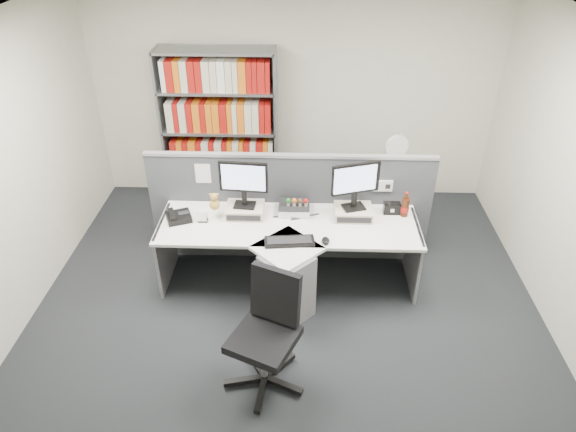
{
  "coord_description": "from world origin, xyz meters",
  "views": [
    {
      "loc": [
        0.14,
        -3.47,
        3.58
      ],
      "look_at": [
        0.0,
        0.65,
        0.92
      ],
      "focal_mm": 32.26,
      "sensor_mm": 36.0,
      "label": 1
    }
  ],
  "objects_px": {
    "desk_phone": "(178,217)",
    "cola_bottle": "(405,207)",
    "desk_fan": "(396,149)",
    "shelving_unit": "(221,133)",
    "monitor_left": "(243,181)",
    "keyboard": "(289,241)",
    "filing_cabinet": "(390,197)",
    "desk": "(288,258)",
    "mouse": "(326,241)",
    "speaker": "(392,208)",
    "monitor_right": "(355,182)",
    "office_chair": "(268,329)",
    "desktop_pc": "(294,208)",
    "desk_calendar": "(202,217)"
  },
  "relations": [
    {
      "from": "monitor_right",
      "to": "office_chair",
      "type": "height_order",
      "value": "monitor_right"
    },
    {
      "from": "desk_fan",
      "to": "shelving_unit",
      "type": "bearing_deg",
      "value": 167.92
    },
    {
      "from": "desk",
      "to": "keyboard",
      "type": "xyz_separation_m",
      "value": [
        0.02,
        -0.1,
        0.28
      ]
    },
    {
      "from": "desk",
      "to": "mouse",
      "type": "height_order",
      "value": "mouse"
    },
    {
      "from": "desk",
      "to": "monitor_left",
      "type": "height_order",
      "value": "monitor_left"
    },
    {
      "from": "filing_cabinet",
      "to": "keyboard",
      "type": "bearing_deg",
      "value": -128.27
    },
    {
      "from": "keyboard",
      "to": "desk_phone",
      "type": "height_order",
      "value": "desk_phone"
    },
    {
      "from": "monitor_right",
      "to": "speaker",
      "type": "xyz_separation_m",
      "value": [
        0.4,
        0.08,
        -0.34
      ]
    },
    {
      "from": "desk_calendar",
      "to": "speaker",
      "type": "relative_size",
      "value": 0.69
    },
    {
      "from": "desk",
      "to": "cola_bottle",
      "type": "height_order",
      "value": "cola_bottle"
    },
    {
      "from": "monitor_right",
      "to": "keyboard",
      "type": "xyz_separation_m",
      "value": [
        -0.63,
        -0.48,
        -0.38
      ]
    },
    {
      "from": "monitor_right",
      "to": "speaker",
      "type": "relative_size",
      "value": 2.91
    },
    {
      "from": "desk",
      "to": "keyboard",
      "type": "height_order",
      "value": "keyboard"
    },
    {
      "from": "keyboard",
      "to": "mouse",
      "type": "relative_size",
      "value": 4.07
    },
    {
      "from": "desk_fan",
      "to": "keyboard",
      "type": "bearing_deg",
      "value": -128.28
    },
    {
      "from": "desk_fan",
      "to": "office_chair",
      "type": "height_order",
      "value": "desk_fan"
    },
    {
      "from": "desk",
      "to": "speaker",
      "type": "relative_size",
      "value": 15.17
    },
    {
      "from": "shelving_unit",
      "to": "keyboard",
      "type": "bearing_deg",
      "value": -64.74
    },
    {
      "from": "cola_bottle",
      "to": "shelving_unit",
      "type": "distance_m",
      "value": 2.52
    },
    {
      "from": "shelving_unit",
      "to": "office_chair",
      "type": "relative_size",
      "value": 1.95
    },
    {
      "from": "keyboard",
      "to": "office_chair",
      "type": "distance_m",
      "value": 0.98
    },
    {
      "from": "desk_phone",
      "to": "desk_fan",
      "type": "xyz_separation_m",
      "value": [
        2.31,
        1.14,
        0.24
      ]
    },
    {
      "from": "monitor_left",
      "to": "keyboard",
      "type": "xyz_separation_m",
      "value": [
        0.47,
        -0.48,
        -0.38
      ]
    },
    {
      "from": "speaker",
      "to": "filing_cabinet",
      "type": "xyz_separation_m",
      "value": [
        0.15,
        0.94,
        -0.43
      ]
    },
    {
      "from": "desk_phone",
      "to": "filing_cabinet",
      "type": "bearing_deg",
      "value": 26.35
    },
    {
      "from": "office_chair",
      "to": "monitor_right",
      "type": "bearing_deg",
      "value": 61.75
    },
    {
      "from": "keyboard",
      "to": "speaker",
      "type": "distance_m",
      "value": 1.18
    },
    {
      "from": "desk_fan",
      "to": "office_chair",
      "type": "relative_size",
      "value": 0.46
    },
    {
      "from": "monitor_left",
      "to": "cola_bottle",
      "type": "relative_size",
      "value": 1.83
    },
    {
      "from": "desk_phone",
      "to": "mouse",
      "type": "bearing_deg",
      "value": -12.99
    },
    {
      "from": "desktop_pc",
      "to": "desk_phone",
      "type": "xyz_separation_m",
      "value": [
        -1.16,
        -0.2,
        -0.0
      ]
    },
    {
      "from": "keyboard",
      "to": "desk_fan",
      "type": "distance_m",
      "value": 1.93
    },
    {
      "from": "keyboard",
      "to": "desk_fan",
      "type": "xyz_separation_m",
      "value": [
        1.18,
        1.5,
        0.26
      ]
    },
    {
      "from": "desk_phone",
      "to": "cola_bottle",
      "type": "distance_m",
      "value": 2.29
    },
    {
      "from": "monitor_right",
      "to": "shelving_unit",
      "type": "distance_m",
      "value": 2.14
    },
    {
      "from": "desktop_pc",
      "to": "cola_bottle",
      "type": "relative_size",
      "value": 1.17
    },
    {
      "from": "desktop_pc",
      "to": "filing_cabinet",
      "type": "height_order",
      "value": "desktop_pc"
    },
    {
      "from": "desk",
      "to": "monitor_left",
      "type": "bearing_deg",
      "value": 139.58
    },
    {
      "from": "speaker",
      "to": "desk_fan",
      "type": "bearing_deg",
      "value": 80.9
    },
    {
      "from": "shelving_unit",
      "to": "office_chair",
      "type": "distance_m",
      "value": 3.03
    },
    {
      "from": "desktop_pc",
      "to": "office_chair",
      "type": "xyz_separation_m",
      "value": [
        -0.17,
        -1.5,
        -0.21
      ]
    },
    {
      "from": "mouse",
      "to": "office_chair",
      "type": "relative_size",
      "value": 0.12
    },
    {
      "from": "desk_phone",
      "to": "office_chair",
      "type": "relative_size",
      "value": 0.29
    },
    {
      "from": "cola_bottle",
      "to": "speaker",
      "type": "bearing_deg",
      "value": 159.12
    },
    {
      "from": "desk_phone",
      "to": "speaker",
      "type": "bearing_deg",
      "value": 5.52
    },
    {
      "from": "desk",
      "to": "office_chair",
      "type": "height_order",
      "value": "office_chair"
    },
    {
      "from": "desk",
      "to": "monitor_right",
      "type": "relative_size",
      "value": 5.21
    },
    {
      "from": "keyboard",
      "to": "desk_phone",
      "type": "relative_size",
      "value": 1.63
    },
    {
      "from": "desk",
      "to": "filing_cabinet",
      "type": "height_order",
      "value": "desk"
    },
    {
      "from": "office_chair",
      "to": "shelving_unit",
      "type": "bearing_deg",
      "value": 104.98
    }
  ]
}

